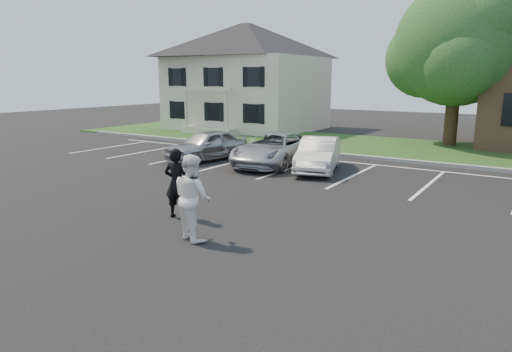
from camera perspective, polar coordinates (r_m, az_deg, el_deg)
The scene contains 11 objects.
ground_plane at distance 11.17m, azimuth -2.79°, elevation -7.19°, with size 90.00×90.00×0.00m, color black.
curb at distance 21.77m, azimuth 15.85°, elevation 2.06°, with size 40.00×0.30×0.15m, color gray.
grass_strip at distance 25.59m, azimuth 18.49°, elevation 3.25°, with size 44.00×8.00×0.08m, color #1B4D19.
stall_lines at distance 18.52m, azimuth 17.19°, elevation 0.07°, with size 34.00×5.36×0.01m.
house at distance 34.37m, azimuth -1.18°, elevation 12.30°, with size 10.30×9.22×7.60m.
tree at distance 27.52m, azimuth 24.13°, elevation 14.52°, with size 7.80×7.20×8.80m.
man_black_suit at distance 12.35m, azimuth -9.87°, elevation -0.90°, with size 0.69×0.45×1.89m, color black.
man_white_shirt at distance 10.63m, azimuth -7.94°, elevation -2.64°, with size 0.98×0.76×2.01m, color white.
car_silver_west at distance 21.07m, azimuth -6.14°, elevation 3.85°, with size 1.65×4.10×1.40m, color #A5A5AA.
car_silver_minivan at distance 19.82m, azimuth 2.20°, elevation 3.40°, with size 2.33×5.05×1.40m, color #A9ABB0.
car_white_sedan at distance 18.71m, azimuth 7.82°, elevation 2.69°, with size 1.42×4.08×1.35m, color silver.
Camera 1 is at (6.14, -8.57, 3.68)m, focal length 32.00 mm.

